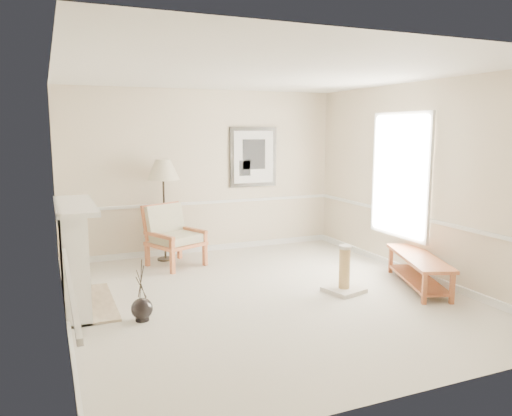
{
  "coord_description": "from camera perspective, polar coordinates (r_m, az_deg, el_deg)",
  "views": [
    {
      "loc": [
        -2.61,
        -5.82,
        2.2
      ],
      "look_at": [
        0.15,
        0.7,
        1.08
      ],
      "focal_mm": 35.0,
      "sensor_mm": 36.0,
      "label": 1
    }
  ],
  "objects": [
    {
      "name": "ground",
      "position": [
        6.75,
        1.17,
        -10.07
      ],
      "size": [
        5.5,
        5.5,
        0.0
      ],
      "primitive_type": "plane",
      "color": "silver",
      "rests_on": "ground"
    },
    {
      "name": "room",
      "position": [
        6.52,
        2.06,
        6.01
      ],
      "size": [
        5.04,
        5.54,
        2.92
      ],
      "color": "beige",
      "rests_on": "ground"
    },
    {
      "name": "fireplace",
      "position": [
        6.61,
        -20.02,
        -5.23
      ],
      "size": [
        0.64,
        1.64,
        1.31
      ],
      "color": "white",
      "rests_on": "ground"
    },
    {
      "name": "floor_vase",
      "position": [
        6.05,
        -12.9,
        -11.23
      ],
      "size": [
        0.25,
        0.25,
        0.74
      ],
      "rotation": [
        0.0,
        0.0,
        0.16
      ],
      "color": "black",
      "rests_on": "ground"
    },
    {
      "name": "armchair",
      "position": [
        8.27,
        -9.65,
        -2.79
      ],
      "size": [
        1.01,
        1.04,
        1.0
      ],
      "rotation": [
        0.0,
        0.0,
        0.42
      ],
      "color": "#AC6137",
      "rests_on": "ground"
    },
    {
      "name": "floor_lamp",
      "position": [
        8.45,
        -10.57,
        4.01
      ],
      "size": [
        0.65,
        0.65,
        1.71
      ],
      "rotation": [
        0.0,
        0.0,
        -0.24
      ],
      "color": "black",
      "rests_on": "ground"
    },
    {
      "name": "bench",
      "position": [
        7.43,
        18.1,
        -6.35
      ],
      "size": [
        1.0,
        1.62,
        0.45
      ],
      "rotation": [
        0.0,
        0.0,
        -0.37
      ],
      "color": "#AC6137",
      "rests_on": "ground"
    },
    {
      "name": "scratching_post",
      "position": [
        6.97,
        10.05,
        -7.82
      ],
      "size": [
        0.56,
        0.56,
        0.65
      ],
      "rotation": [
        0.0,
        0.0,
        0.25
      ],
      "color": "beige",
      "rests_on": "ground"
    }
  ]
}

